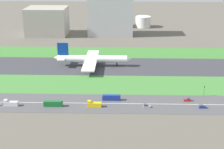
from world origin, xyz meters
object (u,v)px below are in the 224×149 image
truck_0 (94,104)px  traffic_light (204,90)px  car_1 (202,107)px  bus_0 (111,98)px  fuel_tank_west (116,21)px  terminal_building (47,21)px  fuel_tank_centre (143,22)px  car_5 (187,100)px  hangar_building (110,13)px  car_3 (146,106)px  truck_1 (11,103)px  airliner (91,59)px  bus_1 (53,104)px

truck_0 → traffic_light: traffic_light is taller
car_1 → bus_0: bearing=-10.2°
truck_0 → fuel_tank_west: size_ratio=0.33×
car_1 → terminal_building: (-134.86, 192.00, 14.71)m
traffic_light → fuel_tank_centre: 220.62m
traffic_light → fuel_tank_centre: (-26.54, 219.01, 2.59)m
car_5 → hangar_building: hangar_building is taller
car_5 → car_3: same height
car_5 → fuel_tank_west: bearing=102.2°
car_3 → fuel_tank_west: size_ratio=0.18×
terminal_building → fuel_tank_centre: size_ratio=2.35×
truck_1 → car_1: size_ratio=1.91×
traffic_light → fuel_tank_centre: bearing=96.9°
truck_1 → car_3: truck_1 is taller
airliner → truck_0: bearing=-83.8°
truck_1 → hangar_building: (55.28, 192.00, 23.23)m
hangar_building → fuel_tank_west: size_ratio=2.02×
car_5 → terminal_building: bearing=125.1°
car_5 → truck_0: truck_0 is taller
hangar_building → car_3: bearing=-81.6°
airliner → terminal_building: size_ratio=1.43×
hangar_building → traffic_light: bearing=-68.9°
airliner → car_3: 88.02m
hangar_building → truck_1: bearing=-106.1°
car_1 → car_5: bearing=-55.0°
bus_1 → bus_0: bearing=-164.3°
car_1 → bus_0: size_ratio=0.38×
hangar_building → truck_0: bearing=-91.1°
car_1 → terminal_building: size_ratio=0.10×
car_5 → traffic_light: size_ratio=0.61×
airliner → car_1: 107.76m
fuel_tank_west → terminal_building: bearing=-150.2°
bus_1 → fuel_tank_west: 239.62m
truck_1 → bus_0: (61.79, 10.00, 0.15)m
airliner → car_5: bearing=-45.4°
car_5 → terminal_building: (-127.85, 182.00, 14.71)m
airliner → bus_1: (-16.73, -78.00, -4.41)m
airliner → truck_1: size_ratio=7.74×
car_5 → hangar_building: size_ratio=0.09×
truck_1 → traffic_light: 123.64m
bus_1 → terminal_building: (-43.97, 192.00, 13.82)m
car_1 → terminal_building: 235.09m
terminal_building → fuel_tank_west: terminal_building is taller
traffic_light → hangar_building: hangar_building is taller
bus_1 → fuel_tank_centre: bearing=-106.3°
truck_1 → fuel_tank_centre: size_ratio=0.43×
truck_1 → fuel_tank_centre: 255.67m
truck_0 → terminal_building: (-69.15, 192.00, 13.96)m
airliner → fuel_tank_centre: (52.73, 159.00, 0.65)m
traffic_light → terminal_building: (-139.96, 174.01, 11.34)m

